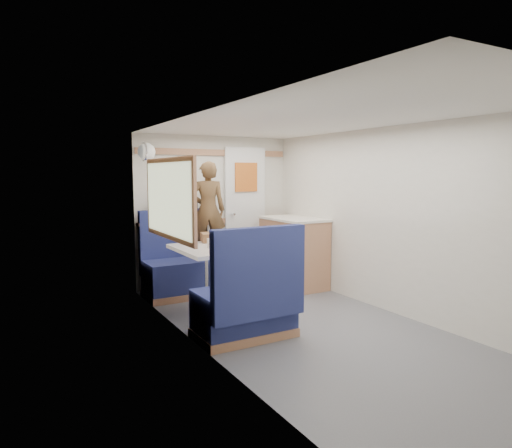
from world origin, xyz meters
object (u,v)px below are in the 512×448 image
bench_near (247,307)px  duffel_bag (176,211)px  bench_far (180,271)px  bread_loaf (207,237)px  beer_glass (217,240)px  galley_counter (293,252)px  dinette_table (208,262)px  wine_glass (218,238)px  salt_grinder (209,243)px  dome_light (146,152)px  tray (228,249)px  tumbler_mid (187,239)px  pepper_grinder (215,243)px  orange_fruit (236,243)px  tumbler_left (212,248)px  person (208,210)px  cheese_block (219,246)px

bench_near → duffel_bag: bearing=88.7°
bench_far → bread_loaf: (0.15, -0.49, 0.47)m
bench_far → beer_glass: bench_far is taller
galley_counter → beer_glass: bearing=-161.0°
dinette_table → bread_loaf: (0.15, 0.38, 0.20)m
dinette_table → wine_glass: bearing=-75.8°
salt_grinder → beer_glass: bearing=36.4°
dome_light → galley_counter: bearing=-9.2°
dome_light → tray: 1.58m
tray → wine_glass: wine_glass is taller
tumbler_mid → beer_glass: tumbler_mid is taller
tray → tumbler_mid: tumbler_mid is taller
dome_light → bread_loaf: size_ratio=0.82×
duffel_bag → pepper_grinder: bearing=-82.3°
salt_grinder → bench_far: bearing=90.2°
duffel_bag → beer_glass: size_ratio=4.68×
tumbler_mid → bread_loaf: size_ratio=0.50×
dome_light → tumbler_mid: bearing=-64.5°
orange_fruit → salt_grinder: same height
tumbler_left → person: bearing=68.3°
cheese_block → bread_loaf: 0.55m
wine_glass → salt_grinder: (-0.04, 0.14, -0.07)m
bench_near → orange_fruit: size_ratio=13.09×
galley_counter → pepper_grinder: bearing=-157.9°
dome_light → salt_grinder: bearing=-65.5°
bench_far → pepper_grinder: size_ratio=11.06×
dinette_table → dome_light: 1.51m
person → tumbler_mid: (-0.48, -0.52, -0.27)m
dinette_table → wine_glass: size_ratio=5.48×
dinette_table → cheese_block: bearing=-72.6°
dinette_table → salt_grinder: size_ratio=9.35×
bench_near → cheese_block: bench_near is taller
person → orange_fruit: (-0.13, -1.02, -0.27)m
duffel_bag → salt_grinder: bearing=-85.8°
beer_glass → bread_loaf: beer_glass is taller
galley_counter → bread_loaf: size_ratio=3.76×
galley_counter → duffel_bag: 1.63m
cheese_block → salt_grinder: bearing=107.5°
beer_glass → wine_glass: bearing=-113.8°
bread_loaf → pepper_grinder: bearing=-101.9°
orange_fruit → pepper_grinder: (-0.15, 0.19, -0.01)m
tumbler_left → pepper_grinder: bearing=60.3°
bench_near → beer_glass: (0.15, 0.96, 0.47)m
dome_light → wine_glass: bearing=-66.9°
tumbler_mid → beer_glass: bearing=-36.1°
bench_near → beer_glass: bearing=81.2°
tray → tumbler_mid: bearing=113.3°
bench_far → tumbler_mid: bearing=-102.7°
bench_far → bench_near: same height
wine_glass → pepper_grinder: wine_glass is taller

